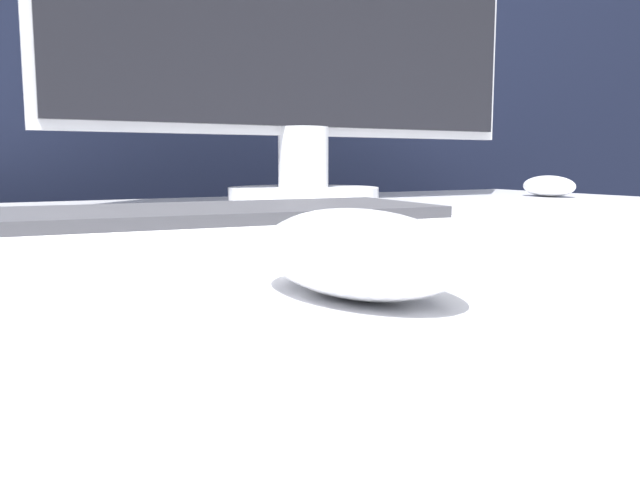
{
  "coord_description": "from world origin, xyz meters",
  "views": [
    {
      "loc": [
        -0.07,
        -0.36,
        0.79
      ],
      "look_at": [
        0.06,
        -0.11,
        0.76
      ],
      "focal_mm": 35.0,
      "sensor_mm": 36.0,
      "label": 1
    }
  ],
  "objects_px": {
    "keyboard": "(134,228)",
    "monitor": "(302,21)",
    "computer_mouse_far": "(549,186)",
    "computer_mouse_near": "(357,253)"
  },
  "relations": [
    {
      "from": "keyboard",
      "to": "computer_mouse_far",
      "type": "relative_size",
      "value": 4.79
    },
    {
      "from": "computer_mouse_near",
      "to": "computer_mouse_far",
      "type": "xyz_separation_m",
      "value": [
        0.66,
        0.48,
        -0.0
      ]
    },
    {
      "from": "monitor",
      "to": "keyboard",
      "type": "bearing_deg",
      "value": -130.85
    },
    {
      "from": "keyboard",
      "to": "monitor",
      "type": "distance_m",
      "value": 0.52
    },
    {
      "from": "keyboard",
      "to": "computer_mouse_near",
      "type": "bearing_deg",
      "value": -72.85
    },
    {
      "from": "monitor",
      "to": "computer_mouse_far",
      "type": "distance_m",
      "value": 0.46
    },
    {
      "from": "computer_mouse_near",
      "to": "monitor",
      "type": "xyz_separation_m",
      "value": [
        0.26,
        0.56,
        0.22
      ]
    },
    {
      "from": "computer_mouse_near",
      "to": "computer_mouse_far",
      "type": "height_order",
      "value": "computer_mouse_near"
    },
    {
      "from": "computer_mouse_near",
      "to": "monitor",
      "type": "height_order",
      "value": "monitor"
    },
    {
      "from": "keyboard",
      "to": "monitor",
      "type": "relative_size",
      "value": 0.65
    }
  ]
}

